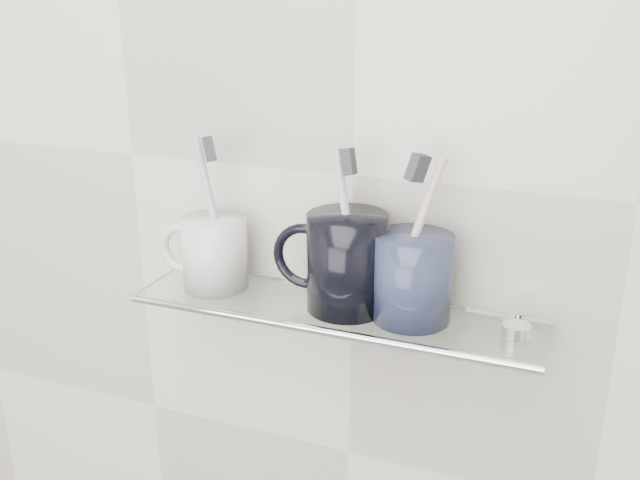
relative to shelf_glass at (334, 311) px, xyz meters
The scene contains 18 objects.
wall_back 0.17m from the shelf_glass, 90.00° to the left, with size 2.50×2.50×0.00m, color beige.
shelf_glass is the anchor object (origin of this frame).
shelf_rail 0.06m from the shelf_glass, 90.00° to the right, with size 0.01×0.01×0.50m, color silver.
bracket_left 0.22m from the shelf_glass, 167.38° to the left, with size 0.02×0.02×0.03m, color silver.
bracket_right 0.22m from the shelf_glass, 12.62° to the left, with size 0.02×0.02×0.03m, color silver.
mug_left 0.17m from the shelf_glass, behind, with size 0.08×0.08×0.09m, color silver.
mug_left_handle 0.22m from the shelf_glass, behind, with size 0.07×0.07×0.01m, color silver.
toothbrush_left 0.20m from the shelf_glass, behind, with size 0.01×0.01×0.19m, color #A8A9CA.
bristles_left 0.25m from the shelf_glass, behind, with size 0.01×0.02×0.03m, color #2F3034.
mug_center 0.06m from the shelf_glass, 20.10° to the left, with size 0.10×0.10×0.12m, color black.
mug_center_handle 0.08m from the shelf_glass, behind, with size 0.08×0.08×0.01m, color black.
toothbrush_center 0.11m from the shelf_glass, 20.10° to the left, with size 0.01×0.01×0.19m, color silver.
bristles_center 0.19m from the shelf_glass, 20.10° to the left, with size 0.01×0.02×0.03m, color #2F3034.
mug_right 0.11m from the shelf_glass, ahead, with size 0.09×0.09×0.10m, color #1C203B.
mug_right_handle 0.07m from the shelf_glass, ahead, with size 0.07×0.07×0.01m, color #1C203B.
toothbrush_right 0.14m from the shelf_glass, ahead, with size 0.01×0.01×0.19m, color beige.
bristles_right 0.21m from the shelf_glass, ahead, with size 0.01×0.02×0.03m, color #2F3034.
chrome_cap 0.21m from the shelf_glass, ahead, with size 0.03×0.03×0.01m, color silver.
Camera 1 is at (0.27, 0.30, 1.47)m, focal length 40.00 mm.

